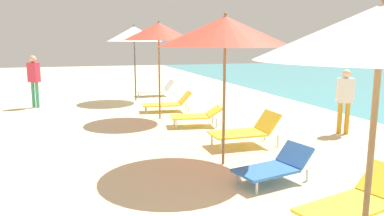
{
  "coord_description": "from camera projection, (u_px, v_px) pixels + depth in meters",
  "views": [
    {
      "loc": [
        -2.31,
        5.48,
        2.17
      ],
      "look_at": [
        -0.15,
        12.43,
        0.87
      ],
      "focal_mm": 34.75,
      "sensor_mm": 36.0,
      "label": 1
    }
  ],
  "objects": [
    {
      "name": "umbrella_fourth",
      "position": [
        225.0,
        32.0,
        6.28
      ],
      "size": [
        2.29,
        2.29,
        2.66
      ],
      "color": "olive",
      "rests_on": "ground"
    },
    {
      "name": "person_walking_mid",
      "position": [
        34.0,
        76.0,
        12.24
      ],
      "size": [
        0.42,
        0.39,
        1.73
      ],
      "rotation": [
        0.0,
        0.0,
        4.06
      ],
      "color": "#3F9972",
      "rests_on": "ground"
    },
    {
      "name": "person_walking_far",
      "position": [
        345.0,
        96.0,
        8.72
      ],
      "size": [
        0.42,
        0.34,
        1.54
      ],
      "rotation": [
        0.0,
        0.0,
        4.31
      ],
      "color": "orange",
      "rests_on": "ground"
    },
    {
      "name": "umbrella_farthest",
      "position": [
        134.0,
        34.0,
        13.49
      ],
      "size": [
        2.01,
        2.01,
        2.78
      ],
      "color": "#4C4C51",
      "rests_on": "ground"
    },
    {
      "name": "lounger_fourth_shoreside",
      "position": [
        246.0,
        130.0,
        7.81
      ],
      "size": [
        1.41,
        0.68,
        0.7
      ],
      "rotation": [
        0.0,
        0.0,
        3.14
      ],
      "color": "yellow",
      "rests_on": "ground"
    },
    {
      "name": "umbrella_third",
      "position": [
        381.0,
        33.0,
        2.77
      ],
      "size": [
        1.91,
        1.91,
        2.51
      ],
      "color": "olive",
      "rests_on": "ground"
    },
    {
      "name": "lounger_fifth_shoreside",
      "position": [
        168.0,
        103.0,
        11.7
      ],
      "size": [
        1.57,
        0.76,
        0.62
      ],
      "rotation": [
        0.0,
        0.0,
        3.03
      ],
      "color": "yellow",
      "rests_on": "ground"
    },
    {
      "name": "lounger_farthest_shoreside",
      "position": [
        157.0,
        89.0,
        15.02
      ],
      "size": [
        1.5,
        0.71,
        0.65
      ],
      "rotation": [
        0.0,
        0.0,
        3.13
      ],
      "color": "white",
      "rests_on": "ground"
    },
    {
      "name": "lounger_fifth_inland",
      "position": [
        197.0,
        115.0,
        9.64
      ],
      "size": [
        1.38,
        0.79,
        0.51
      ],
      "rotation": [
        0.0,
        0.0,
        2.99
      ],
      "color": "yellow",
      "rests_on": "ground"
    },
    {
      "name": "lounger_third_shoreside",
      "position": [
        357.0,
        200.0,
        4.38
      ],
      "size": [
        1.65,
        0.91,
        0.63
      ],
      "rotation": [
        0.0,
        0.0,
        3.38
      ],
      "color": "yellow",
      "rests_on": "ground"
    },
    {
      "name": "umbrella_fifth",
      "position": [
        159.0,
        32.0,
        10.21
      ],
      "size": [
        1.95,
        1.95,
        2.75
      ],
      "color": "olive",
      "rests_on": "ground"
    },
    {
      "name": "lounger_fourth_inland",
      "position": [
        275.0,
        166.0,
        5.79
      ],
      "size": [
        1.3,
        0.82,
        0.55
      ],
      "rotation": [
        0.0,
        0.0,
        3.36
      ],
      "color": "blue",
      "rests_on": "ground"
    }
  ]
}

